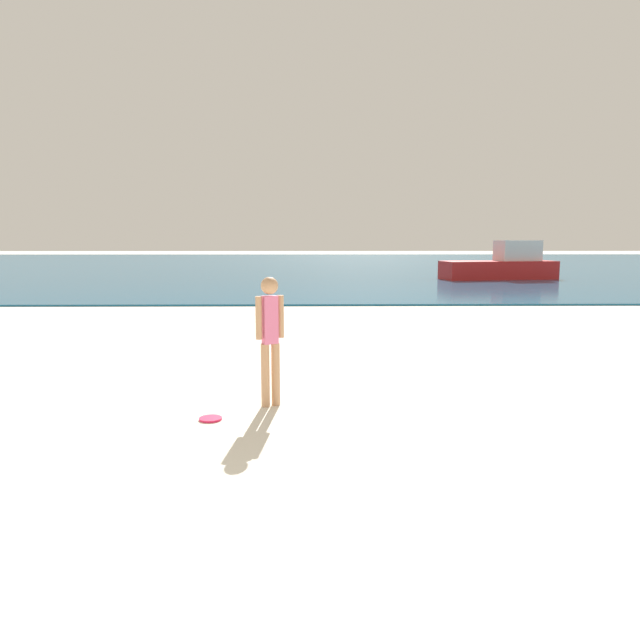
# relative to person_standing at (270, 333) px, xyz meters

# --- Properties ---
(water) EXTENTS (160.00, 60.00, 0.06)m
(water) POSITION_rel_person_standing_xyz_m (0.90, 40.71, -0.87)
(water) COLOR #14567F
(water) RESTS_ON ground
(person_standing) EXTENTS (0.33, 0.21, 1.58)m
(person_standing) POSITION_rel_person_standing_xyz_m (0.00, 0.00, 0.00)
(person_standing) COLOR tan
(person_standing) RESTS_ON ground
(frisbee) EXTENTS (0.26, 0.26, 0.03)m
(frisbee) POSITION_rel_person_standing_xyz_m (-0.64, -0.56, -0.88)
(frisbee) COLOR #E51E4C
(frisbee) RESTS_ON ground
(boat_near) EXTENTS (5.83, 2.72, 1.91)m
(boat_near) POSITION_rel_person_standing_xyz_m (10.03, 22.03, -0.18)
(boat_near) COLOR red
(boat_near) RESTS_ON water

